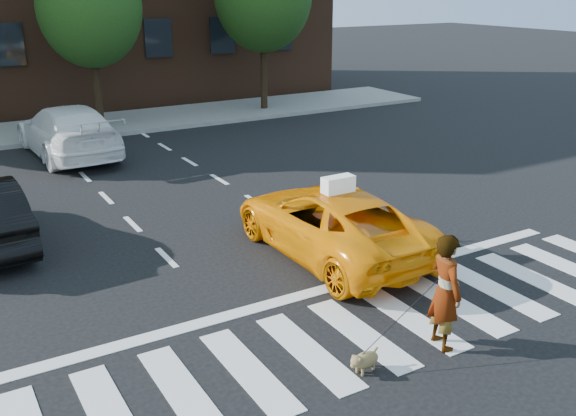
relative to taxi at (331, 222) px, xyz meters
The scene contains 9 objects.
ground 3.31m from the taxi, 115.58° to the right, with size 120.00×120.00×0.00m, color black.
crosswalk 3.31m from the taxi, 115.58° to the right, with size 13.00×2.40×0.01m, color silver.
stop_line 2.04m from the taxi, 136.59° to the right, with size 12.00×0.30×0.01m, color silver.
sidewalk_far 14.66m from the taxi, 95.49° to the left, with size 30.00×4.00×0.15m, color slate.
taxi is the anchor object (origin of this frame).
white_suv 11.07m from the taxi, 104.65° to the left, with size 2.27×5.57×1.62m, color white.
woman 3.85m from the taxi, 98.20° to the right, with size 0.67×0.44×1.83m, color #999999.
dog 4.30m from the taxi, 117.89° to the right, with size 0.58×0.31×0.33m.
taxi_sign 0.87m from the taxi, 90.00° to the right, with size 0.65×0.28×0.32m, color white.
Camera 1 is at (-5.51, -7.07, 5.26)m, focal length 40.00 mm.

